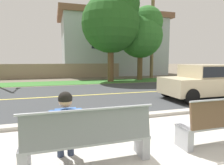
{
  "coord_description": "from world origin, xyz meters",
  "views": [
    {
      "loc": [
        -1.95,
        -2.78,
        1.74
      ],
      "look_at": [
        -0.1,
        3.22,
        1.0
      ],
      "focal_mm": 30.45,
      "sensor_mm": 36.0,
      "label": 1
    }
  ],
  "objects_px": {
    "seated_person_blue": "(66,125)",
    "shade_tree_centre": "(142,33)",
    "bench_left": "(89,139)",
    "shade_tree_left": "(113,19)",
    "car_beige_near": "(209,80)",
    "palm_tree_tall": "(153,4)"
  },
  "relations": [
    {
      "from": "car_beige_near",
      "to": "palm_tree_tall",
      "type": "relative_size",
      "value": 0.49
    },
    {
      "from": "seated_person_blue",
      "to": "bench_left",
      "type": "bearing_deg",
      "value": -26.52
    },
    {
      "from": "seated_person_blue",
      "to": "shade_tree_centre",
      "type": "distance_m",
      "value": 14.84
    },
    {
      "from": "bench_left",
      "to": "seated_person_blue",
      "type": "height_order",
      "value": "seated_person_blue"
    },
    {
      "from": "car_beige_near",
      "to": "palm_tree_tall",
      "type": "height_order",
      "value": "palm_tree_tall"
    },
    {
      "from": "shade_tree_left",
      "to": "seated_person_blue",
      "type": "bearing_deg",
      "value": -110.88
    },
    {
      "from": "shade_tree_centre",
      "to": "palm_tree_tall",
      "type": "xyz_separation_m",
      "value": [
        1.63,
        1.14,
        2.88
      ]
    },
    {
      "from": "seated_person_blue",
      "to": "palm_tree_tall",
      "type": "distance_m",
      "value": 17.46
    },
    {
      "from": "bench_left",
      "to": "shade_tree_left",
      "type": "bearing_deg",
      "value": 70.89
    },
    {
      "from": "shade_tree_left",
      "to": "car_beige_near",
      "type": "bearing_deg",
      "value": -75.1
    },
    {
      "from": "car_beige_near",
      "to": "palm_tree_tall",
      "type": "xyz_separation_m",
      "value": [
        2.45,
        9.76,
        6.18
      ]
    },
    {
      "from": "seated_person_blue",
      "to": "palm_tree_tall",
      "type": "relative_size",
      "value": 0.14
    },
    {
      "from": "bench_left",
      "to": "shade_tree_centre",
      "type": "xyz_separation_m",
      "value": [
        7.03,
        12.57,
        3.68
      ]
    },
    {
      "from": "bench_left",
      "to": "seated_person_blue",
      "type": "bearing_deg",
      "value": 153.48
    },
    {
      "from": "shade_tree_centre",
      "to": "bench_left",
      "type": "bearing_deg",
      "value": -119.21
    },
    {
      "from": "bench_left",
      "to": "shade_tree_left",
      "type": "relative_size",
      "value": 0.27
    },
    {
      "from": "bench_left",
      "to": "car_beige_near",
      "type": "relative_size",
      "value": 0.49
    },
    {
      "from": "car_beige_near",
      "to": "palm_tree_tall",
      "type": "bearing_deg",
      "value": 75.91
    },
    {
      "from": "shade_tree_left",
      "to": "shade_tree_centre",
      "type": "relative_size",
      "value": 1.2
    },
    {
      "from": "bench_left",
      "to": "shade_tree_centre",
      "type": "bearing_deg",
      "value": 60.79
    },
    {
      "from": "car_beige_near",
      "to": "shade_tree_centre",
      "type": "relative_size",
      "value": 0.67
    },
    {
      "from": "shade_tree_left",
      "to": "palm_tree_tall",
      "type": "xyz_separation_m",
      "value": [
        4.55,
        1.86,
        2.07
      ]
    }
  ]
}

